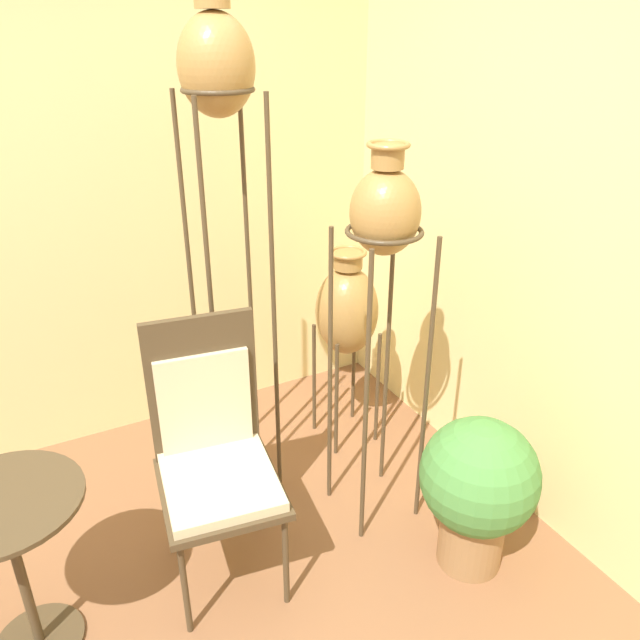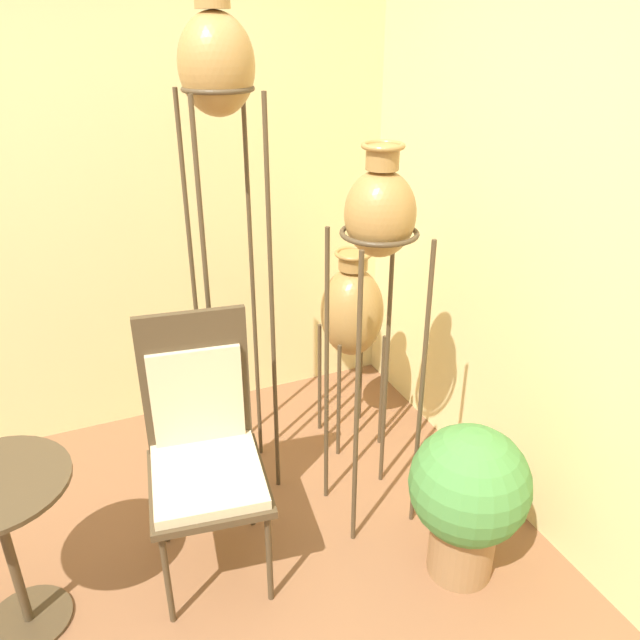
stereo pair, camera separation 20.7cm
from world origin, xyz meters
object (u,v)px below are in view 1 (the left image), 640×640
(vase_stand_medium, at_px, (385,224))
(vase_stand_tall, at_px, (218,85))
(vase_stand_short, at_px, (347,311))
(chair, at_px, (213,446))
(potted_plant, at_px, (478,486))
(side_table, at_px, (12,542))

(vase_stand_medium, bearing_deg, vase_stand_tall, 136.15)
(vase_stand_short, distance_m, chair, 1.06)
(chair, xyz_separation_m, potted_plant, (0.92, -0.50, -0.19))
(vase_stand_tall, xyz_separation_m, chair, (-0.27, -0.43, -1.27))
(vase_stand_short, height_order, potted_plant, vase_stand_short)
(vase_stand_short, distance_m, side_table, 1.76)
(vase_stand_medium, relative_size, potted_plant, 2.45)
(vase_stand_tall, distance_m, side_table, 1.77)
(vase_stand_medium, height_order, chair, vase_stand_medium)
(side_table, distance_m, potted_plant, 1.72)
(vase_stand_medium, distance_m, side_table, 1.72)
(vase_stand_tall, distance_m, vase_stand_medium, 0.81)
(vase_stand_tall, height_order, side_table, vase_stand_tall)
(vase_stand_medium, bearing_deg, vase_stand_short, 73.35)
(vase_stand_short, relative_size, potted_plant, 1.57)
(vase_stand_medium, distance_m, potted_plant, 1.11)
(vase_stand_short, bearing_deg, vase_stand_medium, -106.65)
(side_table, bearing_deg, potted_plant, -14.56)
(side_table, relative_size, potted_plant, 0.99)
(vase_stand_medium, xyz_separation_m, side_table, (-1.48, -0.05, -0.88))
(vase_stand_short, relative_size, side_table, 1.59)
(chair, distance_m, side_table, 0.75)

